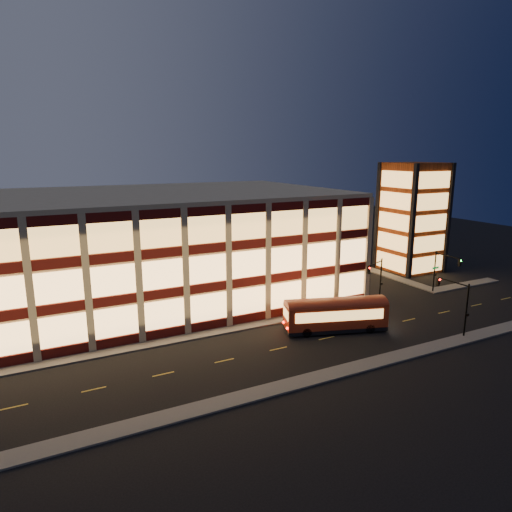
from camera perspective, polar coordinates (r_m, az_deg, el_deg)
ground at (r=50.89m, az=-4.59°, el=-9.85°), size 200.00×200.00×0.00m
sidewalk_office_south at (r=50.77m, az=-8.20°, el=-9.92°), size 54.00×2.00×0.15m
sidewalk_office_east at (r=75.51m, az=6.63°, el=-2.25°), size 2.00×30.00×0.15m
sidewalk_tower_south at (r=75.47m, az=24.41°, el=-3.34°), size 14.00×2.00×0.15m
sidewalk_tower_west at (r=81.97m, az=13.05°, el=-1.29°), size 2.00×30.00×0.15m
sidewalk_near at (r=40.31m, az=2.84°, el=-16.13°), size 100.00×2.00×0.15m
office_building at (r=63.41m, az=-13.05°, el=1.26°), size 50.45×30.45×14.50m
stair_tower at (r=80.73m, az=18.93°, el=4.58°), size 8.60×8.60×18.00m
traffic_signal_far at (r=61.23m, az=14.82°, el=-2.26°), size 3.79×1.87×6.00m
traffic_signal_right at (r=68.59m, az=22.36°, el=-1.21°), size 1.20×4.37×6.00m
traffic_signal_near at (r=54.73m, az=23.71°, el=-4.70°), size 0.32×4.45×6.00m
trolley_bus at (r=51.96m, az=9.92°, el=-7.01°), size 11.65×6.17×3.84m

